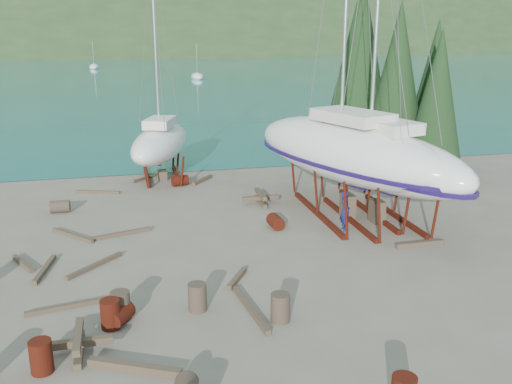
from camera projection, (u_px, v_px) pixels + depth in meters
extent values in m
plane|color=#635D4E|center=(223.00, 272.00, 20.49)|extent=(600.00, 600.00, 0.00)
plane|color=#1C728D|center=(122.00, 43.00, 314.83)|extent=(700.00, 700.00, 0.00)
ellipsoid|color=#22351A|center=(122.00, 43.00, 319.50)|extent=(800.00, 360.00, 110.00)
cube|color=beige|center=(65.00, 47.00, 193.01)|extent=(6.00, 5.00, 4.00)
cube|color=#A54C2D|center=(64.00, 39.00, 192.23)|extent=(6.60, 5.60, 1.60)
cube|color=beige|center=(211.00, 46.00, 204.17)|extent=(6.00, 5.00, 4.00)
cube|color=#A54C2D|center=(211.00, 38.00, 203.39)|extent=(6.60, 5.60, 1.60)
cylinder|color=black|center=(392.00, 160.00, 34.28)|extent=(0.36, 0.36, 1.60)
cone|color=black|center=(397.00, 75.00, 32.89)|extent=(3.60, 3.60, 8.40)
cylinder|color=black|center=(431.00, 168.00, 32.77)|extent=(0.36, 0.36, 1.36)
cone|color=black|center=(438.00, 93.00, 31.59)|extent=(3.06, 3.06, 7.14)
cylinder|color=black|center=(355.00, 152.00, 35.78)|extent=(0.36, 0.36, 1.84)
cone|color=black|center=(360.00, 58.00, 34.18)|extent=(4.14, 4.14, 9.66)
cylinder|color=black|center=(428.00, 155.00, 35.90)|extent=(0.36, 0.36, 1.44)
cone|color=black|center=(434.00, 83.00, 34.65)|extent=(3.24, 3.24, 7.56)
ellipsoid|color=white|center=(197.00, 77.00, 97.37)|extent=(2.00, 5.00, 1.40)
cylinder|color=silver|center=(197.00, 60.00, 96.58)|extent=(0.08, 0.08, 5.00)
ellipsoid|color=white|center=(94.00, 67.00, 121.39)|extent=(2.00, 5.00, 1.40)
cylinder|color=silver|center=(93.00, 53.00, 120.60)|extent=(0.08, 0.08, 5.00)
ellipsoid|color=white|center=(345.00, 151.00, 26.06)|extent=(7.46, 12.56, 2.82)
cube|color=#1B0E46|center=(349.00, 174.00, 25.76)|extent=(0.98, 2.13, 1.00)
cube|color=silver|center=(352.00, 117.00, 25.03)|extent=(3.06, 4.07, 0.50)
cube|color=#5D1810|center=(318.00, 213.00, 26.59)|extent=(0.18, 6.65, 0.20)
cube|color=#5D1810|center=(367.00, 210.00, 27.15)|extent=(0.18, 6.65, 0.20)
cube|color=brown|center=(348.00, 206.00, 26.18)|extent=(0.50, 0.80, 1.11)
ellipsoid|color=white|center=(375.00, 158.00, 25.45)|extent=(6.28, 11.60, 2.63)
cube|color=#1B0E46|center=(379.00, 180.00, 25.17)|extent=(0.81, 1.99, 1.00)
cube|color=silver|center=(382.00, 125.00, 24.50)|extent=(2.66, 3.71, 0.50)
cube|color=#5D1810|center=(348.00, 218.00, 25.96)|extent=(0.18, 6.13, 0.20)
cube|color=#5D1810|center=(394.00, 214.00, 26.46)|extent=(0.18, 6.13, 0.20)
cube|color=brown|center=(377.00, 211.00, 25.58)|extent=(0.50, 0.80, 1.02)
ellipsoid|color=white|center=(160.00, 143.00, 32.77)|extent=(5.01, 8.30, 2.04)
cube|color=#1B0E46|center=(161.00, 154.00, 32.56)|extent=(0.71, 1.43, 1.00)
cube|color=silver|center=(160.00, 123.00, 32.05)|extent=(2.09, 2.70, 0.50)
cylinder|color=silver|center=(155.00, 38.00, 31.51)|extent=(0.14, 0.14, 9.51)
cube|color=#5D1810|center=(147.00, 177.00, 33.11)|extent=(0.18, 4.36, 0.20)
cube|color=#5D1810|center=(177.00, 175.00, 33.50)|extent=(0.18, 4.36, 0.20)
cube|color=brown|center=(162.00, 175.00, 32.89)|extent=(0.50, 0.80, 0.52)
imported|color=#131655|center=(345.00, 211.00, 24.48)|extent=(0.45, 0.66, 1.75)
cylinder|color=#5D1810|center=(41.00, 357.00, 14.41)|extent=(0.58, 0.58, 0.88)
cylinder|color=#5D1810|center=(180.00, 181.00, 31.56)|extent=(0.99, 0.76, 0.58)
cylinder|color=#2D2823|center=(197.00, 297.00, 17.59)|extent=(0.58, 0.58, 0.88)
cylinder|color=#5D1810|center=(275.00, 222.00, 24.88)|extent=(0.64, 0.92, 0.58)
cylinder|color=#2D2823|center=(60.00, 206.00, 27.00)|extent=(0.90, 0.62, 0.58)
cylinder|color=#5D1810|center=(120.00, 315.00, 16.80)|extent=(0.95, 1.05, 0.58)
cylinder|color=#5D1810|center=(111.00, 314.00, 16.55)|extent=(0.58, 0.58, 0.88)
cylinder|color=#2D2823|center=(121.00, 305.00, 17.07)|extent=(0.58, 0.58, 0.88)
cylinder|color=#2D2823|center=(280.00, 308.00, 16.93)|extent=(0.58, 0.58, 0.88)
cube|color=brown|center=(98.00, 192.00, 30.16)|extent=(2.30, 0.91, 0.14)
cube|color=brown|center=(420.00, 244.00, 22.85)|extent=(2.08, 0.24, 0.19)
cube|color=brown|center=(74.00, 305.00, 17.85)|extent=(2.88, 0.70, 0.15)
cube|color=brown|center=(23.00, 263.00, 20.99)|extent=(0.98, 1.61, 0.17)
cube|color=brown|center=(251.00, 309.00, 17.58)|extent=(0.50, 3.07, 0.16)
cube|color=brown|center=(202.00, 180.00, 32.44)|extent=(1.36, 1.64, 0.19)
cube|color=brown|center=(237.00, 278.00, 19.74)|extent=(0.99, 1.51, 0.17)
cube|color=brown|center=(148.00, 177.00, 33.13)|extent=(1.84, 1.83, 0.15)
cube|color=brown|center=(121.00, 234.00, 24.01)|extent=(2.54, 0.93, 0.16)
cube|color=brown|center=(95.00, 265.00, 20.83)|extent=(1.97, 2.02, 0.15)
cube|color=brown|center=(45.00, 269.00, 20.48)|extent=(0.59, 2.39, 0.17)
cube|color=brown|center=(73.00, 235.00, 23.87)|extent=(1.79, 2.03, 0.15)
cube|color=brown|center=(134.00, 368.00, 14.51)|extent=(2.35, 1.34, 0.23)
cube|color=brown|center=(79.00, 349.00, 15.35)|extent=(0.20, 1.80, 0.20)
cube|color=brown|center=(79.00, 343.00, 15.30)|extent=(1.80, 0.20, 0.20)
cube|color=brown|center=(78.00, 336.00, 15.24)|extent=(0.20, 1.80, 0.20)
cube|color=brown|center=(261.00, 202.00, 28.37)|extent=(0.20, 1.80, 0.20)
cube|color=brown|center=(261.00, 198.00, 28.31)|extent=(1.80, 0.20, 0.20)
cube|color=brown|center=(261.00, 194.00, 28.26)|extent=(0.20, 1.80, 0.20)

